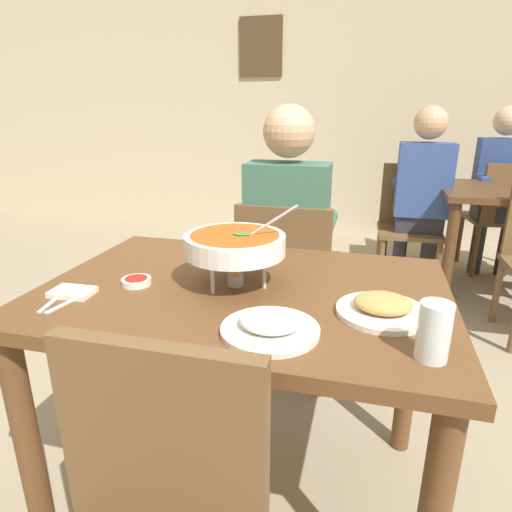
# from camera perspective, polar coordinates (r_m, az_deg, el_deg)

# --- Properties ---
(ground_plane) EXTENTS (16.00, 16.00, 0.00)m
(ground_plane) POSITION_cam_1_polar(r_m,az_deg,el_deg) (1.78, -1.38, -27.80)
(ground_plane) COLOR gray
(cafe_rear_partition) EXTENTS (10.00, 0.10, 3.00)m
(cafe_rear_partition) POSITION_cam_1_polar(r_m,az_deg,el_deg) (4.80, 11.22, 20.82)
(cafe_rear_partition) COLOR beige
(cafe_rear_partition) RESTS_ON ground_plane
(picture_frame_hung) EXTENTS (0.44, 0.03, 0.56)m
(picture_frame_hung) POSITION_cam_1_polar(r_m,az_deg,el_deg) (4.90, 0.65, 25.49)
(picture_frame_hung) COLOR #4C3823
(dining_table_main) EXTENTS (1.21, 0.84, 0.78)m
(dining_table_main) POSITION_cam_1_polar(r_m,az_deg,el_deg) (1.38, -1.59, -8.74)
(dining_table_main) COLOR brown
(dining_table_main) RESTS_ON ground_plane
(chair_diner_main) EXTENTS (0.44, 0.44, 0.90)m
(chair_diner_main) POSITION_cam_1_polar(r_m,az_deg,el_deg) (2.07, 3.89, -3.62)
(chair_diner_main) COLOR brown
(chair_diner_main) RESTS_ON ground_plane
(diner_main) EXTENTS (0.40, 0.45, 1.31)m
(diner_main) POSITION_cam_1_polar(r_m,az_deg,el_deg) (2.02, 4.21, 2.92)
(diner_main) COLOR #2D2D38
(diner_main) RESTS_ON ground_plane
(curry_bowl) EXTENTS (0.33, 0.30, 0.26)m
(curry_bowl) POSITION_cam_1_polar(r_m,az_deg,el_deg) (1.30, -2.74, 1.46)
(curry_bowl) COLOR silver
(curry_bowl) RESTS_ON dining_table_main
(rice_plate) EXTENTS (0.24, 0.24, 0.06)m
(rice_plate) POSITION_cam_1_polar(r_m,az_deg,el_deg) (1.06, 1.84, -8.98)
(rice_plate) COLOR white
(rice_plate) RESTS_ON dining_table_main
(appetizer_plate) EXTENTS (0.24, 0.24, 0.06)m
(appetizer_plate) POSITION_cam_1_polar(r_m,az_deg,el_deg) (1.20, 16.10, -6.44)
(appetizer_plate) COLOR white
(appetizer_plate) RESTS_ON dining_table_main
(sauce_dish) EXTENTS (0.09, 0.09, 0.02)m
(sauce_dish) POSITION_cam_1_polar(r_m,az_deg,el_deg) (1.39, -15.25, -3.17)
(sauce_dish) COLOR white
(sauce_dish) RESTS_ON dining_table_main
(napkin_folded) EXTENTS (0.12, 0.09, 0.02)m
(napkin_folded) POSITION_cam_1_polar(r_m,az_deg,el_deg) (1.38, -22.70, -4.34)
(napkin_folded) COLOR white
(napkin_folded) RESTS_ON dining_table_main
(fork_utensil) EXTENTS (0.04, 0.17, 0.01)m
(fork_utensil) POSITION_cam_1_polar(r_m,az_deg,el_deg) (1.36, -24.60, -5.16)
(fork_utensil) COLOR silver
(fork_utensil) RESTS_ON dining_table_main
(spoon_utensil) EXTENTS (0.04, 0.17, 0.01)m
(spoon_utensil) POSITION_cam_1_polar(r_m,az_deg,el_deg) (1.33, -22.91, -5.45)
(spoon_utensil) COLOR silver
(spoon_utensil) RESTS_ON dining_table_main
(drink_glass) EXTENTS (0.07, 0.07, 0.13)m
(drink_glass) POSITION_cam_1_polar(r_m,az_deg,el_deg) (1.02, 22.03, -9.41)
(drink_glass) COLOR silver
(drink_glass) RESTS_ON dining_table_main
(chair_bg_left) EXTENTS (0.45, 0.45, 0.90)m
(chair_bg_left) POSITION_cam_1_polar(r_m,az_deg,el_deg) (3.47, 19.22, 4.60)
(chair_bg_left) COLOR brown
(chair_bg_left) RESTS_ON ground_plane
(chair_bg_middle) EXTENTS (0.50, 0.50, 0.90)m
(chair_bg_middle) POSITION_cam_1_polar(r_m,az_deg,el_deg) (3.98, 29.27, 4.94)
(chair_bg_middle) COLOR brown
(chair_bg_middle) RESTS_ON ground_plane
(chair_bg_window) EXTENTS (0.47, 0.47, 0.90)m
(chair_bg_window) POSITION_cam_1_polar(r_m,az_deg,el_deg) (3.94, 20.64, 6.00)
(chair_bg_window) COLOR brown
(chair_bg_window) RESTS_ON ground_plane
(patron_bg_left) EXTENTS (0.40, 0.45, 1.31)m
(patron_bg_left) POSITION_cam_1_polar(r_m,az_deg,el_deg) (3.34, 20.74, 8.05)
(patron_bg_left) COLOR #2D2D38
(patron_bg_left) RESTS_ON ground_plane
(patron_bg_middle) EXTENTS (0.40, 0.45, 1.31)m
(patron_bg_middle) POSITION_cam_1_polar(r_m,az_deg,el_deg) (3.99, 29.04, 8.48)
(patron_bg_middle) COLOR #2D2D38
(patron_bg_middle) RESTS_ON ground_plane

